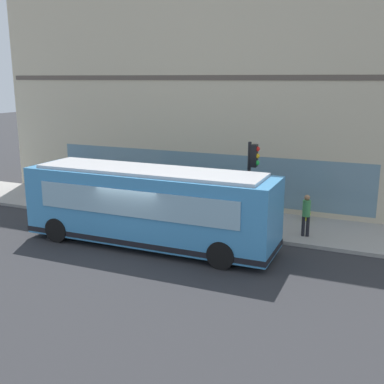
% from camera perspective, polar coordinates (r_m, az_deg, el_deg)
% --- Properties ---
extents(ground, '(120.00, 120.00, 0.00)m').
position_cam_1_polar(ground, '(18.48, -6.54, -6.77)').
color(ground, '#2D2D30').
extents(sidewalk_curb, '(3.93, 40.00, 0.15)m').
position_cam_1_polar(sidewalk_curb, '(22.31, -0.69, -2.86)').
color(sidewalk_curb, '#9E9991').
rests_on(sidewalk_curb, ground).
extents(building_corner, '(7.03, 23.81, 11.75)m').
position_cam_1_polar(building_corner, '(26.46, 4.23, 12.43)').
color(building_corner, beige).
rests_on(building_corner, ground).
extents(city_bus_nearside, '(2.65, 10.06, 3.07)m').
position_cam_1_polar(city_bus_nearside, '(18.31, -5.27, -1.82)').
color(city_bus_nearside, '#3F8CC6').
rests_on(city_bus_nearside, ground).
extents(traffic_light_near_corner, '(0.32, 0.49, 3.82)m').
position_cam_1_polar(traffic_light_near_corner, '(19.01, 7.33, 2.61)').
color(traffic_light_near_corner, black).
rests_on(traffic_light_near_corner, sidewalk_curb).
extents(fire_hydrant, '(0.35, 0.35, 0.74)m').
position_cam_1_polar(fire_hydrant, '(21.84, 13.69, -2.43)').
color(fire_hydrant, gold).
rests_on(fire_hydrant, sidewalk_curb).
extents(pedestrian_walking_along_curb, '(0.32, 0.32, 1.74)m').
position_cam_1_polar(pedestrian_walking_along_curb, '(19.48, 13.76, -2.43)').
color(pedestrian_walking_along_curb, black).
rests_on(pedestrian_walking_along_curb, sidewalk_curb).
extents(pedestrian_by_light_pole, '(0.32, 0.32, 1.81)m').
position_cam_1_polar(pedestrian_by_light_pole, '(24.96, -10.06, 1.38)').
color(pedestrian_by_light_pole, '#3F8C4C').
rests_on(pedestrian_by_light_pole, sidewalk_curb).
extents(newspaper_vending_box, '(0.44, 0.43, 0.90)m').
position_cam_1_polar(newspaper_vending_box, '(23.46, -6.39, -0.78)').
color(newspaper_vending_box, '#197233').
rests_on(newspaper_vending_box, sidewalk_curb).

